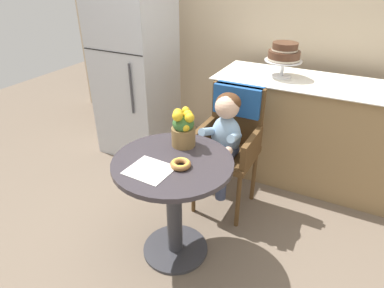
{
  "coord_description": "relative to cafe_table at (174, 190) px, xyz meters",
  "views": [
    {
      "loc": [
        0.86,
        -1.42,
        1.75
      ],
      "look_at": [
        0.05,
        0.15,
        0.77
      ],
      "focal_mm": 31.16,
      "sensor_mm": 36.0,
      "label": 1
    }
  ],
  "objects": [
    {
      "name": "ground_plane",
      "position": [
        0.0,
        0.0,
        -0.51
      ],
      "size": [
        8.0,
        8.0,
        0.0
      ],
      "primitive_type": "plane",
      "color": "#6B5B4C"
    },
    {
      "name": "back_wall",
      "position": [
        0.0,
        1.85,
        0.84
      ],
      "size": [
        4.8,
        0.1,
        2.7
      ],
      "primitive_type": "cube",
      "color": "#C1AD8E",
      "rests_on": "ground"
    },
    {
      "name": "cafe_table",
      "position": [
        0.0,
        0.0,
        0.0
      ],
      "size": [
        0.72,
        0.72,
        0.72
      ],
      "color": "#332D33",
      "rests_on": "ground"
    },
    {
      "name": "wicker_chair",
      "position": [
        0.11,
        0.69,
        0.13
      ],
      "size": [
        0.42,
        0.45,
        0.95
      ],
      "rotation": [
        0.0,
        0.0,
        0.09
      ],
      "color": "brown",
      "rests_on": "ground"
    },
    {
      "name": "seated_child",
      "position": [
        0.11,
        0.54,
        0.17
      ],
      "size": [
        0.27,
        0.32,
        0.73
      ],
      "color": "#8CADCC",
      "rests_on": "ground"
    },
    {
      "name": "paper_napkin",
      "position": [
        -0.06,
        -0.15,
        0.21
      ],
      "size": [
        0.25,
        0.23,
        0.0
      ],
      "primitive_type": "cube",
      "rotation": [
        0.0,
        0.0,
        -0.05
      ],
      "color": "white",
      "rests_on": "cafe_table"
    },
    {
      "name": "donut_front",
      "position": [
        0.07,
        -0.04,
        0.23
      ],
      "size": [
        0.12,
        0.12,
        0.04
      ],
      "color": "#936033",
      "rests_on": "cafe_table"
    },
    {
      "name": "flower_vase",
      "position": [
        -0.03,
        0.19,
        0.33
      ],
      "size": [
        0.15,
        0.16,
        0.25
      ],
      "color": "brown",
      "rests_on": "cafe_table"
    },
    {
      "name": "display_counter",
      "position": [
        0.55,
        1.3,
        -0.05
      ],
      "size": [
        1.56,
        0.62,
        0.9
      ],
      "color": "#93754C",
      "rests_on": "ground"
    },
    {
      "name": "tiered_cake_stand",
      "position": [
        0.29,
        1.3,
        0.58
      ],
      "size": [
        0.3,
        0.3,
        0.28
      ],
      "color": "silver",
      "rests_on": "display_counter"
    },
    {
      "name": "refrigerator",
      "position": [
        -1.05,
        1.1,
        0.34
      ],
      "size": [
        0.64,
        0.63,
        1.7
      ],
      "color": "#B7BABF",
      "rests_on": "ground"
    }
  ]
}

